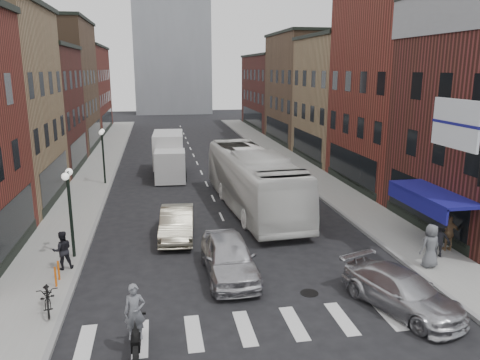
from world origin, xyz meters
name	(u,v)px	position (x,y,z in m)	size (l,w,h in m)	color
ground	(253,286)	(0.00, 0.00, 0.00)	(160.00, 160.00, 0.00)	black
sidewalk_left	(96,173)	(-8.50, 22.00, 0.07)	(3.00, 74.00, 0.15)	gray
sidewalk_right	(297,166)	(8.50, 22.00, 0.07)	(3.00, 74.00, 0.15)	gray
curb_left	(115,173)	(-7.00, 22.00, 0.00)	(0.20, 74.00, 0.16)	gray
curb_right	(280,167)	(7.00, 22.00, 0.00)	(0.20, 74.00, 0.16)	gray
crosswalk_stripes	(271,326)	(0.00, -3.00, 0.00)	(12.00, 2.20, 0.01)	silver
bldg_left_mid_b	(11,110)	(-14.99, 24.00, 5.15)	(10.30, 10.20, 10.30)	#49211A
bldg_left_far_a	(41,86)	(-14.99, 35.00, 6.65)	(10.30, 12.20, 13.30)	brown
bldg_left_far_b	(66,90)	(-14.99, 49.00, 5.65)	(10.30, 16.20, 11.30)	maroon
bldg_right_mid_a	(422,86)	(15.00, 14.00, 7.15)	(10.30, 10.20, 14.30)	maroon
bldg_right_mid_b	(360,99)	(14.99, 24.00, 5.65)	(10.30, 10.20, 11.30)	#977753
bldg_right_far_a	(320,88)	(14.99, 35.00, 6.15)	(10.30, 12.20, 12.30)	brown
bldg_right_far_b	(286,91)	(14.99, 49.00, 5.15)	(10.30, 16.20, 10.30)	#49211A
awning_blue	(429,195)	(8.93, 2.50, 2.63)	(1.80, 5.00, 0.78)	navy
billboard_sign	(457,125)	(8.59, 0.50, 6.13)	(1.52, 3.00, 3.70)	black
streetlamp_near	(69,197)	(-7.40, 4.00, 2.91)	(0.32, 1.22, 4.11)	black
streetlamp_far	(103,146)	(-7.40, 18.00, 2.91)	(0.32, 1.22, 4.11)	black
bike_rack	(57,274)	(-7.60, 1.30, 0.55)	(0.08, 0.68, 0.80)	#D8590C
box_truck	(169,155)	(-2.62, 20.43, 1.64)	(2.57, 7.71, 3.31)	silver
motorcycle_rider	(136,322)	(-4.37, -3.86, 1.07)	(0.64, 2.26, 2.30)	black
transit_bus	(253,180)	(2.12, 10.22, 1.82)	(3.05, 13.05, 3.64)	white
sedan_left_near	(229,257)	(-0.80, 1.05, 0.85)	(2.01, 4.99, 1.70)	#BBBAC0
sedan_left_far	(177,223)	(-2.69, 6.00, 0.77)	(1.62, 4.65, 1.53)	#AAA38A
curb_car	(402,291)	(4.83, -2.73, 0.70)	(1.95, 4.79, 1.39)	#B8B8BD
parked_bicycle	(48,296)	(-7.50, -0.84, 0.66)	(0.68, 1.95, 1.03)	black
ped_left_solo	(62,250)	(-7.61, 2.69, 0.98)	(0.81, 0.46, 1.66)	black
ped_right_a	(439,239)	(8.74, 1.14, 0.98)	(1.07, 0.53, 1.65)	black
ped_right_b	(449,233)	(9.60, 1.67, 0.99)	(0.98, 0.49, 1.67)	olive
ped_right_c	(431,246)	(7.70, 0.14, 1.09)	(0.92, 0.60, 1.89)	#5C5E64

